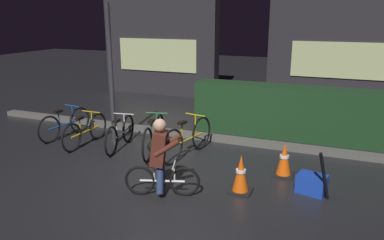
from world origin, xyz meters
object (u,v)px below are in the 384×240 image
parked_bike_center_right (154,136)px  parked_bike_right_mid (187,139)px  parked_bike_center_left (120,134)px  traffic_cone_near (241,174)px  parked_bike_left_mid (85,131)px  blue_crate (312,184)px  parked_bike_leftmost (65,124)px  traffic_cone_far (284,159)px  cyclist (160,157)px  closed_umbrella (324,176)px  street_post (111,76)px

parked_bike_center_right → parked_bike_right_mid: parked_bike_right_mid is taller
parked_bike_center_left → traffic_cone_near: parked_bike_center_left is taller
parked_bike_left_mid → blue_crate: parked_bike_left_mid is taller
parked_bike_leftmost → traffic_cone_far: (5.01, -0.32, -0.02)m
cyclist → closed_umbrella: (2.37, 0.70, -0.22)m
cyclist → traffic_cone_near: bearing=7.7°
street_post → traffic_cone_far: bearing=-5.9°
blue_crate → closed_umbrella: closed_umbrella is taller
parked_bike_center_left → blue_crate: 4.00m
parked_bike_left_mid → parked_bike_center_left: parked_bike_center_left is taller
closed_umbrella → parked_bike_left_mid: bearing=-67.2°
street_post → parked_bike_right_mid: street_post is taller
parked_bike_center_left → closed_umbrella: closed_umbrella is taller
parked_bike_leftmost → closed_umbrella: 5.81m
street_post → blue_crate: size_ratio=6.77×
parked_bike_center_left → traffic_cone_far: 3.43m
parked_bike_leftmost → blue_crate: bearing=-91.3°
parked_bike_center_left → closed_umbrella: bearing=-111.9°
parked_bike_center_right → closed_umbrella: (3.34, -0.94, 0.05)m
parked_bike_leftmost → traffic_cone_far: bearing=-86.4°
cyclist → closed_umbrella: cyclist is taller
parked_bike_center_left → parked_bike_right_mid: (1.49, 0.11, 0.04)m
parked_bike_center_left → parked_bike_center_right: (0.78, 0.04, 0.03)m
blue_crate → cyclist: size_ratio=0.35×
parked_bike_left_mid → traffic_cone_far: 4.24m
blue_crate → traffic_cone_near: bearing=-159.3°
parked_bike_left_mid → parked_bike_center_right: parked_bike_center_right is taller
street_post → parked_bike_center_right: (1.09, -0.21, -1.14)m
parked_bike_left_mid → parked_bike_center_right: (1.60, 0.13, 0.03)m
parked_bike_right_mid → cyclist: (0.26, -1.71, 0.26)m
parked_bike_left_mid → parked_bike_right_mid: 2.32m
parked_bike_center_right → closed_umbrella: closed_umbrella is taller
parked_bike_center_right → parked_bike_leftmost: bearing=73.6°
traffic_cone_near → cyclist: cyclist is taller
traffic_cone_far → closed_umbrella: 1.04m
traffic_cone_near → parked_bike_center_left: bearing=160.0°
parked_bike_center_left → parked_bike_leftmost: bearing=73.9°
parked_bike_center_right → cyclist: (0.97, -1.64, 0.27)m
street_post → parked_bike_left_mid: (-0.50, -0.34, -1.17)m
parked_bike_center_left → parked_bike_right_mid: bearing=-95.6°
parked_bike_leftmost → traffic_cone_far: 5.02m
traffic_cone_far → parked_bike_leftmost: bearing=176.4°
street_post → parked_bike_leftmost: street_post is taller
parked_bike_left_mid → traffic_cone_far: parked_bike_left_mid is taller
cyclist → parked_bike_center_right: bearing=102.4°
parked_bike_left_mid → traffic_cone_near: bearing=-104.0°
parked_bike_leftmost → traffic_cone_near: parked_bike_leftmost is taller
parked_bike_center_left → closed_umbrella: (4.12, -0.90, 0.09)m
parked_bike_right_mid → traffic_cone_far: bearing=-85.9°
traffic_cone_near → closed_umbrella: bearing=6.9°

